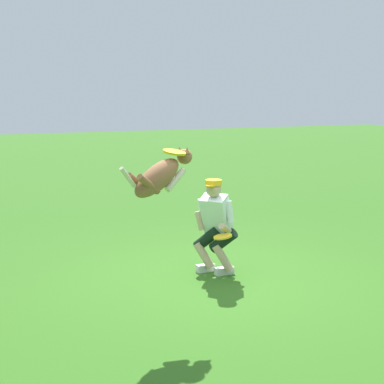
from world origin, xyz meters
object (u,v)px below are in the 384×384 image
object	(u,v)px
frisbee_held	(223,237)
frisbee_flying	(174,152)
dog	(161,176)
person	(215,223)

from	to	relation	value
frisbee_held	frisbee_flying	bearing A→B (deg)	32.55
dog	frisbee_flying	xyz separation A→B (m)	(-0.20, -0.09, 0.23)
frisbee_flying	frisbee_held	world-z (taller)	frisbee_flying
person	frisbee_flying	distance (m)	1.75
frisbee_flying	frisbee_held	xyz separation A→B (m)	(-0.91, -0.58, -1.17)
dog	frisbee_held	xyz separation A→B (m)	(-1.10, -0.67, -0.94)
person	frisbee_held	distance (m)	0.40
dog	person	bearing A→B (deg)	16.81
person	dog	xyz separation A→B (m)	(1.19, 1.05, 0.86)
dog	frisbee_flying	bearing A→B (deg)	0.96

